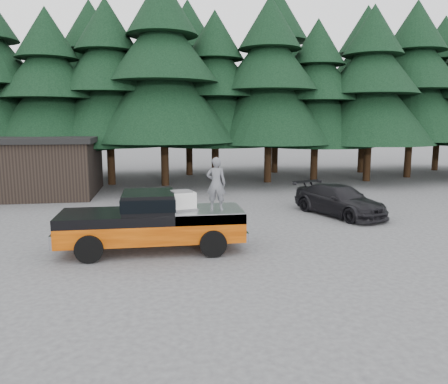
{
  "coord_description": "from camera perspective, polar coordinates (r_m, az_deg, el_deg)",
  "views": [
    {
      "loc": [
        -1.53,
        -13.99,
        4.16
      ],
      "look_at": [
        0.64,
        0.0,
        1.85
      ],
      "focal_mm": 35.0,
      "sensor_mm": 36.0,
      "label": 1
    }
  ],
  "objects": [
    {
      "name": "truck_cab",
      "position": [
        14.14,
        -9.84,
        -1.19
      ],
      "size": [
        1.66,
        1.9,
        0.59
      ],
      "primitive_type": "cube",
      "color": "black",
      "rests_on": "pickup_truck"
    },
    {
      "name": "utility_building",
      "position": [
        27.15,
        -24.77,
        3.14
      ],
      "size": [
        8.4,
        6.4,
        3.3
      ],
      "color": "black",
      "rests_on": "ground"
    },
    {
      "name": "treeline",
      "position": [
        31.45,
        -5.39,
        15.73
      ],
      "size": [
        60.15,
        16.05,
        17.5
      ],
      "color": "black",
      "rests_on": "ground"
    },
    {
      "name": "air_compressor",
      "position": [
        14.13,
        -5.55,
        -1.19
      ],
      "size": [
        0.94,
        0.84,
        0.55
      ],
      "primitive_type": "cube",
      "rotation": [
        0.0,
        0.0,
        0.24
      ],
      "color": "silver",
      "rests_on": "pickup_truck"
    },
    {
      "name": "parked_car",
      "position": [
        20.08,
        14.82,
        -1.04
      ],
      "size": [
        3.46,
        5.03,
        1.35
      ],
      "primitive_type": "imported",
      "rotation": [
        0.0,
        0.0,
        0.37
      ],
      "color": "black",
      "rests_on": "ground"
    },
    {
      "name": "pickup_truck",
      "position": [
        14.34,
        -9.33,
        -4.96
      ],
      "size": [
        6.0,
        2.04,
        1.33
      ],
      "primitive_type": null,
      "color": "#D1580A",
      "rests_on": "ground"
    },
    {
      "name": "man_on_bed",
      "position": [
        13.92,
        -1.04,
        1.1
      ],
      "size": [
        0.7,
        0.54,
        1.7
      ],
      "primitive_type": "imported",
      "rotation": [
        0.0,
        0.0,
        2.9
      ],
      "color": "#595B61",
      "rests_on": "pickup_truck"
    },
    {
      "name": "ground",
      "position": [
        14.67,
        -2.48,
        -7.21
      ],
      "size": [
        120.0,
        120.0,
        0.0
      ],
      "primitive_type": "plane",
      "color": "#454547",
      "rests_on": "ground"
    }
  ]
}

